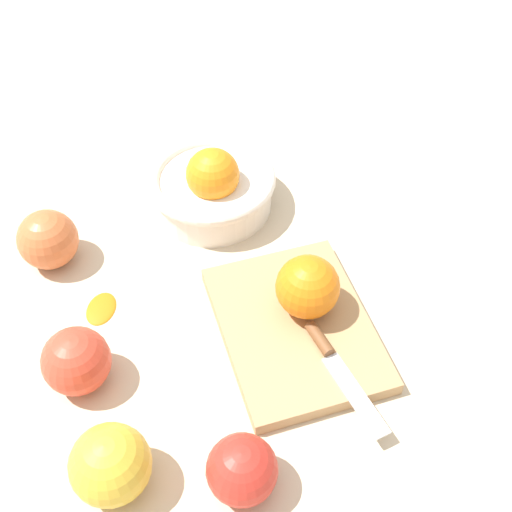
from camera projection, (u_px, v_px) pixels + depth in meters
name	position (u px, v px, depth m)	size (l,w,h in m)	color
ground_plane	(199.00, 289.00, 0.85)	(2.40, 2.40, 0.00)	beige
bowl	(212.00, 185.00, 0.92)	(0.18, 0.18, 0.10)	white
cutting_board	(295.00, 328.00, 0.80)	(0.23, 0.17, 0.02)	tan
orange_on_board	(308.00, 287.00, 0.78)	(0.08, 0.08, 0.08)	orange
knife	(334.00, 362.00, 0.75)	(0.16, 0.02, 0.01)	silver
apple_front_right	(110.00, 465.00, 0.65)	(0.08, 0.08, 0.08)	gold
apple_front_right_2	(76.00, 361.00, 0.74)	(0.08, 0.08, 0.08)	#D6422D
apple_front_right_3	(242.00, 470.00, 0.65)	(0.07, 0.07, 0.07)	red
apple_front_left	(48.00, 240.00, 0.86)	(0.08, 0.08, 0.08)	#CC6638
citrus_peel	(101.00, 307.00, 0.83)	(0.05, 0.04, 0.01)	orange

